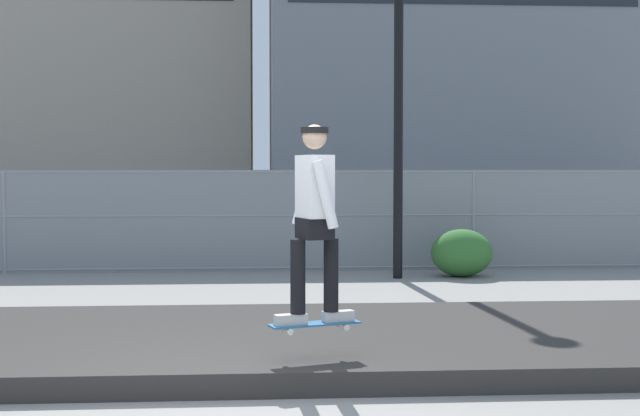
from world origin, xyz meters
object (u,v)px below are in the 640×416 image
object	(u,v)px
parked_car_mid	(278,216)
street_lamp	(399,6)
parked_car_far	(546,215)
shrub_left	(462,253)
skateboard	(315,324)
skater	(315,211)

from	to	relation	value
parked_car_mid	street_lamp	bearing A→B (deg)	-64.83
parked_car_far	shrub_left	world-z (taller)	parked_car_far
skateboard	parked_car_mid	distance (m)	11.28
skater	parked_car_far	size ratio (longest dim) A/B	0.38
skateboard	parked_car_far	distance (m)	12.93
parked_car_mid	parked_car_far	xyz separation A→B (m)	(6.02, 0.21, 0.00)
parked_car_far	skateboard	bearing A→B (deg)	-117.29
street_lamp	parked_car_mid	world-z (taller)	street_lamp
street_lamp	parked_car_far	size ratio (longest dim) A/B	1.68
street_lamp	shrub_left	distance (m)	4.36
skateboard	skater	xyz separation A→B (m)	(0.00, 0.00, 0.98)
skateboard	parked_car_far	bearing A→B (deg)	62.71
skater	parked_car_mid	distance (m)	11.30
skateboard	street_lamp	bearing A→B (deg)	75.31
street_lamp	parked_car_far	bearing A→B (deg)	47.13
skateboard	shrub_left	world-z (taller)	shrub_left
skateboard	parked_car_mid	size ratio (longest dim) A/B	0.19
skater	shrub_left	size ratio (longest dim) A/B	1.60
street_lamp	parked_car_far	xyz separation A→B (m)	(4.06, 4.37, -3.78)
skater	parked_car_mid	world-z (taller)	skater
parked_car_mid	shrub_left	xyz separation A→B (m)	(3.10, -4.03, -0.43)
parked_car_far	shrub_left	xyz separation A→B (m)	(-2.92, -4.24, -0.43)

